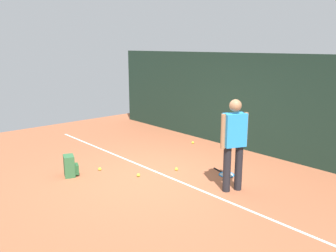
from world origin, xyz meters
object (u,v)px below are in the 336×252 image
object	(u,v)px
tennis_ball_mid_court	(138,175)
tennis_ball_far_left	(176,169)
tennis_racket	(226,174)
backpack	(70,166)
tennis_ball_by_fence	(100,169)
tennis_ball_near_player	(193,143)
tennis_player	(234,140)

from	to	relation	value
tennis_ball_mid_court	tennis_ball_far_left	bearing A→B (deg)	73.25
tennis_ball_mid_court	tennis_ball_far_left	xyz separation A→B (m)	(0.25, 0.83, 0.00)
tennis_racket	backpack	xyz separation A→B (m)	(-2.06, -2.45, 0.20)
backpack	tennis_ball_mid_court	xyz separation A→B (m)	(0.95, 1.02, -0.18)
tennis_racket	tennis_ball_by_fence	bearing A→B (deg)	-122.87
tennis_ball_by_fence	tennis_ball_near_player	bearing A→B (deg)	93.03
tennis_racket	tennis_ball_mid_court	bearing A→B (deg)	-113.87
backpack	tennis_ball_near_player	distance (m)	3.62
tennis_racket	tennis_ball_mid_court	size ratio (longest dim) A/B	9.65
backpack	tennis_ball_near_player	bearing A→B (deg)	-68.97
tennis_ball_near_player	tennis_ball_far_left	world-z (taller)	same
tennis_ball_near_player	tennis_ball_by_fence	size ratio (longest dim) A/B	1.00
tennis_racket	tennis_ball_near_player	world-z (taller)	tennis_ball_near_player
tennis_player	tennis_ball_far_left	size ratio (longest dim) A/B	25.76
tennis_player	backpack	distance (m)	3.36
tennis_ball_far_left	tennis_player	bearing A→B (deg)	2.46
tennis_player	tennis_ball_by_fence	world-z (taller)	tennis_player
tennis_racket	tennis_ball_by_fence	size ratio (longest dim) A/B	9.65
tennis_racket	tennis_ball_mid_court	world-z (taller)	tennis_ball_mid_court
tennis_racket	tennis_ball_far_left	bearing A→B (deg)	-131.20
tennis_ball_near_player	backpack	bearing A→B (deg)	-89.23
tennis_player	tennis_ball_near_player	bearing A→B (deg)	-99.66
tennis_player	tennis_ball_mid_court	bearing A→B (deg)	-39.80
tennis_player	tennis_ball_mid_court	world-z (taller)	tennis_player
tennis_player	tennis_ball_near_player	xyz separation A→B (m)	(-2.70, 1.70, -0.93)
tennis_ball_near_player	tennis_ball_far_left	bearing A→B (deg)	-54.62
tennis_player	tennis_ball_far_left	xyz separation A→B (m)	(-1.45, -0.06, -0.93)
backpack	tennis_ball_near_player	xyz separation A→B (m)	(-0.05, 3.61, -0.18)
tennis_ball_near_player	tennis_ball_mid_court	world-z (taller)	same
tennis_racket	tennis_ball_by_fence	distance (m)	2.68
backpack	tennis_ball_near_player	size ratio (longest dim) A/B	6.67
tennis_ball_near_player	tennis_ball_by_fence	world-z (taller)	same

